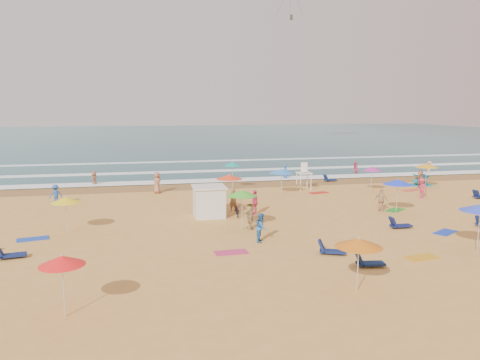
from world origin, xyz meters
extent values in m
plane|color=gold|center=(0.00, 0.00, 0.00)|extent=(220.00, 220.00, 0.00)
cube|color=#0C4756|center=(0.00, 84.00, 0.00)|extent=(220.00, 140.00, 0.18)
plane|color=olive|center=(0.00, 12.50, 0.01)|extent=(220.00, 220.00, 0.00)
cube|color=white|center=(0.00, 15.00, 0.10)|extent=(200.00, 2.20, 0.05)
cube|color=white|center=(0.00, 22.00, 0.10)|extent=(200.00, 1.60, 0.05)
cube|color=white|center=(0.00, 32.00, 0.10)|extent=(200.00, 1.20, 0.05)
cube|color=silver|center=(-4.45, 0.06, 1.00)|extent=(2.00, 2.00, 2.00)
cube|color=silver|center=(-4.45, 0.06, 2.06)|extent=(2.20, 2.20, 0.12)
imported|color=black|center=(-2.55, -0.24, 0.44)|extent=(0.77, 1.74, 0.89)
cone|color=#C32B9E|center=(10.88, 6.36, 2.07)|extent=(1.64, 1.64, 0.35)
cone|color=#F64019|center=(-2.29, 4.02, 2.10)|extent=(2.02, 2.02, 0.35)
cone|color=green|center=(-3.01, -3.92, 2.30)|extent=(1.82, 1.82, 0.35)
cone|color=orange|center=(-0.44, -14.21, 2.05)|extent=(1.90, 1.90, 0.35)
cone|color=blue|center=(7.98, -10.69, 2.35)|extent=(2.02, 2.02, 0.35)
cone|color=gold|center=(16.78, 7.17, 2.09)|extent=(2.04, 2.04, 0.35)
cone|color=#1D38F9|center=(8.55, -1.83, 2.26)|extent=(1.98, 1.98, 0.35)
cone|color=#347AEA|center=(2.70, 6.62, 2.05)|extent=(2.03, 2.03, 0.35)
cone|color=#FF1A1A|center=(-11.72, -14.23, 2.10)|extent=(1.61, 1.61, 0.35)
cone|color=yellow|center=(-13.31, -2.33, 2.00)|extent=(1.76, 1.76, 0.35)
cone|color=#129989|center=(-0.89, 9.97, 2.35)|extent=(1.54, 1.54, 0.35)
cube|color=#101B52|center=(-15.29, -6.81, 0.17)|extent=(1.37, 0.76, 0.34)
cube|color=#0E1D47|center=(1.50, -11.64, 0.17)|extent=(1.36, 0.73, 0.34)
cube|color=#0F184E|center=(6.70, -5.55, 0.17)|extent=(1.31, 0.59, 0.34)
cube|color=#0F1B4E|center=(0.49, -9.54, 0.17)|extent=(1.42, 1.03, 0.34)
cube|color=#0F204F|center=(9.66, 12.50, 0.17)|extent=(1.37, 0.76, 0.34)
cube|color=#1C40B4|center=(-15.05, -3.39, 0.01)|extent=(1.84, 1.20, 0.03)
cube|color=gold|center=(-3.52, 6.52, 0.01)|extent=(1.74, 0.94, 0.03)
cube|color=#C22D5D|center=(-4.50, -8.17, 0.01)|extent=(1.73, 0.93, 0.03)
cube|color=red|center=(6.16, 6.78, 0.01)|extent=(1.85, 1.22, 0.03)
cube|color=#1B38AD|center=(8.77, -6.99, 0.01)|extent=(1.90, 1.62, 0.03)
cube|color=#269024|center=(9.04, -0.84, 0.01)|extent=(1.89, 1.68, 0.03)
cube|color=orange|center=(4.61, -10.95, 0.01)|extent=(1.83, 1.17, 0.03)
cube|color=#D34531|center=(14.61, 6.18, 0.01)|extent=(1.87, 1.28, 0.03)
imported|color=#A2654A|center=(-7.62, 9.58, 0.93)|extent=(0.99, 1.08, 1.86)
imported|color=tan|center=(7.84, -0.98, 0.82)|extent=(0.93, 0.99, 1.65)
imported|color=brown|center=(-13.33, 15.09, 0.55)|extent=(0.74, 0.91, 1.61)
imported|color=#2550AE|center=(-15.41, 6.49, 0.77)|extent=(1.14, 0.94, 1.54)
imported|color=#AC6B4F|center=(16.07, 7.02, 0.85)|extent=(0.61, 1.60, 1.70)
imported|color=#276DB8|center=(-2.47, -6.53, 0.81)|extent=(0.87, 0.96, 1.61)
imported|color=#265EB5|center=(5.68, 14.87, 0.65)|extent=(0.49, 0.69, 1.80)
imported|color=#CA3250|center=(13.53, 2.85, 0.84)|extent=(0.88, 1.21, 1.67)
imported|color=brown|center=(-2.54, 1.31, 0.84)|extent=(0.69, 0.54, 1.67)
imported|color=tan|center=(22.91, 15.75, 0.56)|extent=(1.02, 1.21, 1.62)
imported|color=#D23453|center=(14.12, 16.32, 0.58)|extent=(0.81, 0.94, 1.66)
imported|color=tan|center=(-2.47, -3.79, 0.81)|extent=(0.52, 1.51, 1.61)
imported|color=#DD3761|center=(-1.23, 0.08, 0.86)|extent=(0.44, 1.02, 1.72)
cube|color=#3F3326|center=(17.85, 51.20, 23.02)|extent=(0.40, 0.30, 0.90)
camera|label=1|loc=(-8.87, -30.95, 7.45)|focal=35.00mm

